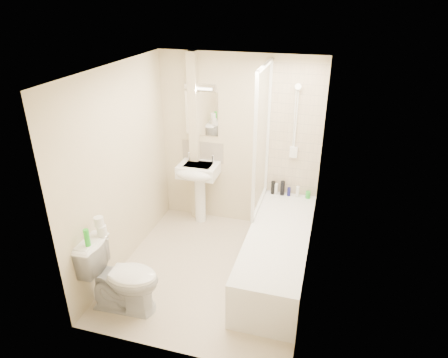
# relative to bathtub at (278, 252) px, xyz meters

# --- Properties ---
(floor) EXTENTS (2.50, 2.50, 0.00)m
(floor) POSITION_rel_bathtub_xyz_m (-0.75, -0.20, -0.29)
(floor) COLOR beige
(floor) RESTS_ON ground
(wall_back) EXTENTS (2.20, 0.02, 2.40)m
(wall_back) POSITION_rel_bathtub_xyz_m (-0.75, 1.05, 0.91)
(wall_back) COLOR beige
(wall_back) RESTS_ON ground
(wall_left) EXTENTS (0.02, 2.50, 2.40)m
(wall_left) POSITION_rel_bathtub_xyz_m (-1.85, -0.20, 0.91)
(wall_left) COLOR beige
(wall_left) RESTS_ON ground
(wall_right) EXTENTS (0.02, 2.50, 2.40)m
(wall_right) POSITION_rel_bathtub_xyz_m (0.35, -0.20, 0.91)
(wall_right) COLOR beige
(wall_right) RESTS_ON ground
(ceiling) EXTENTS (2.20, 2.50, 0.02)m
(ceiling) POSITION_rel_bathtub_xyz_m (-0.75, -0.20, 2.11)
(ceiling) COLOR white
(ceiling) RESTS_ON wall_back
(tile_back) EXTENTS (0.70, 0.01, 1.75)m
(tile_back) POSITION_rel_bathtub_xyz_m (0.00, 1.04, 1.14)
(tile_back) COLOR beige
(tile_back) RESTS_ON wall_back
(tile_right) EXTENTS (0.01, 2.10, 1.75)m
(tile_right) POSITION_rel_bathtub_xyz_m (0.34, 0.00, 1.14)
(tile_right) COLOR beige
(tile_right) RESTS_ON wall_right
(pipe_boxing) EXTENTS (0.12, 0.12, 2.40)m
(pipe_boxing) POSITION_rel_bathtub_xyz_m (-1.37, 0.99, 0.91)
(pipe_boxing) COLOR beige
(pipe_boxing) RESTS_ON ground
(splashback) EXTENTS (0.60, 0.02, 0.30)m
(splashback) POSITION_rel_bathtub_xyz_m (-1.27, 1.04, 0.74)
(splashback) COLOR beige
(splashback) RESTS_ON wall_back
(mirror) EXTENTS (0.46, 0.01, 0.60)m
(mirror) POSITION_rel_bathtub_xyz_m (-1.27, 1.04, 1.29)
(mirror) COLOR white
(mirror) RESTS_ON wall_back
(strip_light) EXTENTS (0.42, 0.07, 0.07)m
(strip_light) POSITION_rel_bathtub_xyz_m (-1.27, 1.02, 1.66)
(strip_light) COLOR silver
(strip_light) RESTS_ON wall_back
(bathtub) EXTENTS (0.70, 2.10, 0.55)m
(bathtub) POSITION_rel_bathtub_xyz_m (0.00, 0.00, 0.00)
(bathtub) COLOR white
(bathtub) RESTS_ON ground
(shower_screen) EXTENTS (0.04, 0.92, 1.80)m
(shower_screen) POSITION_rel_bathtub_xyz_m (-0.35, 0.60, 1.16)
(shower_screen) COLOR white
(shower_screen) RESTS_ON bathtub
(shower_fixture) EXTENTS (0.10, 0.16, 0.99)m
(shower_fixture) POSITION_rel_bathtub_xyz_m (-0.00, 0.99, 1.26)
(shower_fixture) COLOR white
(shower_fixture) RESTS_ON wall_back
(pedestal_sink) EXTENTS (0.54, 0.49, 1.04)m
(pedestal_sink) POSITION_rel_bathtub_xyz_m (-1.27, 0.81, 0.44)
(pedestal_sink) COLOR white
(pedestal_sink) RESTS_ON ground
(bottle_black_a) EXTENTS (0.06, 0.06, 0.18)m
(bottle_black_a) POSITION_rel_bathtub_xyz_m (-0.23, 0.96, 0.35)
(bottle_black_a) COLOR black
(bottle_black_a) RESTS_ON bathtub
(bottle_white_a) EXTENTS (0.05, 0.05, 0.16)m
(bottle_white_a) POSITION_rel_bathtub_xyz_m (-0.19, 0.96, 0.34)
(bottle_white_a) COLOR silver
(bottle_white_a) RESTS_ON bathtub
(bottle_black_b) EXTENTS (0.06, 0.06, 0.20)m
(bottle_black_b) POSITION_rel_bathtub_xyz_m (-0.11, 0.96, 0.36)
(bottle_black_b) COLOR black
(bottle_black_b) RESTS_ON bathtub
(bottle_blue) EXTENTS (0.05, 0.05, 0.12)m
(bottle_blue) POSITION_rel_bathtub_xyz_m (-0.02, 0.96, 0.32)
(bottle_blue) COLOR #141459
(bottle_blue) RESTS_ON bathtub
(bottle_white_b) EXTENTS (0.05, 0.05, 0.15)m
(bottle_white_b) POSITION_rel_bathtub_xyz_m (0.10, 0.96, 0.34)
(bottle_white_b) COLOR white
(bottle_white_b) RESTS_ON bathtub
(bottle_green) EXTENTS (0.06, 0.06, 0.09)m
(bottle_green) POSITION_rel_bathtub_xyz_m (0.24, 0.96, 0.31)
(bottle_green) COLOR green
(bottle_green) RESTS_ON bathtub
(toilet) EXTENTS (0.52, 0.83, 0.80)m
(toilet) POSITION_rel_bathtub_xyz_m (-1.47, -1.03, 0.11)
(toilet) COLOR white
(toilet) RESTS_ON ground
(toilet_roll_lower) EXTENTS (0.10, 0.10, 0.11)m
(toilet_roll_lower) POSITION_rel_bathtub_xyz_m (-1.71, -0.92, 0.57)
(toilet_roll_lower) COLOR white
(toilet_roll_lower) RESTS_ON toilet
(toilet_roll_upper) EXTENTS (0.10, 0.10, 0.10)m
(toilet_roll_upper) POSITION_rel_bathtub_xyz_m (-1.72, -0.92, 0.67)
(toilet_roll_upper) COLOR white
(toilet_roll_upper) RESTS_ON toilet_roll_lower
(green_bottle) EXTENTS (0.05, 0.05, 0.18)m
(green_bottle) POSITION_rel_bathtub_xyz_m (-1.74, -1.13, 0.60)
(green_bottle) COLOR green
(green_bottle) RESTS_ON toilet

